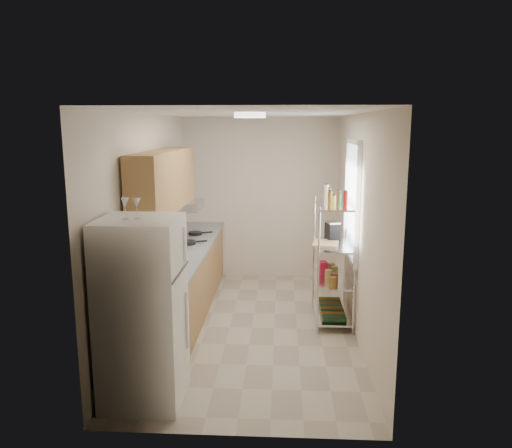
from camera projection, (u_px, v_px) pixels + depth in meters
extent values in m
cube|color=#AEA48D|center=(252.00, 328.00, 6.18)|extent=(2.50, 4.40, 0.01)
cube|color=white|center=(252.00, 113.00, 5.67)|extent=(2.50, 4.40, 0.01)
cube|color=beige|center=(260.00, 198.00, 8.09)|extent=(2.50, 0.01, 2.60)
cube|color=beige|center=(234.00, 282.00, 3.76)|extent=(2.50, 0.01, 2.60)
cube|color=beige|center=(148.00, 224.00, 5.99)|extent=(0.01, 4.40, 2.60)
cube|color=beige|center=(358.00, 226.00, 5.86)|extent=(0.01, 4.40, 2.60)
cube|color=#AB7C49|center=(184.00, 282.00, 6.57)|extent=(0.60, 3.48, 0.86)
cube|color=gray|center=(184.00, 249.00, 6.48)|extent=(0.63, 3.51, 0.04)
cube|color=#B7BABC|center=(161.00, 275.00, 5.37)|extent=(0.52, 0.44, 0.04)
cube|color=#B7BABC|center=(218.00, 254.00, 7.88)|extent=(0.01, 0.55, 0.72)
cube|color=#AB7C49|center=(164.00, 181.00, 5.98)|extent=(0.33, 2.20, 0.72)
cube|color=#B7BABC|center=(183.00, 205.00, 6.84)|extent=(0.50, 0.60, 0.12)
cube|color=white|center=(352.00, 201.00, 6.16)|extent=(0.06, 1.00, 1.46)
cube|color=silver|center=(331.00, 313.00, 6.40)|extent=(0.45, 0.90, 0.02)
cube|color=silver|center=(332.00, 279.00, 6.31)|extent=(0.45, 0.90, 0.02)
cube|color=silver|center=(333.00, 245.00, 6.23)|extent=(0.45, 0.90, 0.02)
cube|color=silver|center=(335.00, 205.00, 6.13)|extent=(0.45, 0.90, 0.02)
cylinder|color=silver|center=(318.00, 272.00, 5.85)|extent=(0.02, 0.02, 1.55)
cylinder|color=silver|center=(314.00, 253.00, 6.71)|extent=(0.02, 0.02, 1.55)
cylinder|color=silver|center=(355.00, 272.00, 5.83)|extent=(0.02, 0.02, 1.55)
cylinder|color=silver|center=(346.00, 253.00, 6.69)|extent=(0.02, 0.02, 1.55)
cylinder|color=white|center=(250.00, 115.00, 5.39)|extent=(0.34, 0.34, 0.05)
cube|color=white|center=(143.00, 311.00, 4.42)|extent=(0.69, 0.69, 1.68)
cylinder|color=white|center=(173.00, 244.00, 6.25)|extent=(0.26, 0.26, 0.21)
cylinder|color=black|center=(186.00, 243.00, 6.68)|extent=(0.32, 0.32, 0.04)
cylinder|color=black|center=(195.00, 233.00, 7.26)|extent=(0.25, 0.25, 0.04)
cube|color=tan|center=(326.00, 243.00, 6.18)|extent=(0.36, 0.43, 0.03)
cube|color=black|center=(332.00, 231.00, 6.37)|extent=(0.19, 0.24, 0.25)
cube|color=#B3162D|center=(323.00, 268.00, 6.49)|extent=(0.13, 0.16, 0.16)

